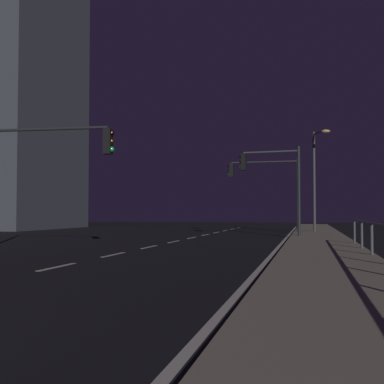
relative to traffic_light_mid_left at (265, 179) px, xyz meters
name	(u,v)px	position (x,y,z in m)	size (l,w,h in m)	color
ground_plane	(153,246)	(-3.51, -14.96, -3.72)	(112.00, 112.00, 0.00)	black
sidewalk_right	(323,247)	(3.39, -14.96, -3.65)	(2.97, 77.00, 0.14)	gray
lane_markings_center	(174,242)	(-3.51, -11.46, -3.72)	(0.14, 50.00, 0.01)	silver
lane_edge_line	(283,241)	(1.65, -9.96, -3.72)	(0.14, 53.00, 0.01)	silver
traffic_light_mid_left	(265,179)	(0.00, 0.00, 0.00)	(4.86, 0.51, 5.00)	#38383D
traffic_light_near_left	(44,158)	(-6.89, -17.99, -0.25)	(5.25, 0.45, 4.82)	#38383D
traffic_light_far_right	(272,173)	(0.86, -6.29, -0.10)	(3.44, 0.64, 4.96)	#2D3033
street_lamp_corner	(316,170)	(3.42, 0.14, 0.56)	(1.11, 2.07, 6.78)	#4C4C51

